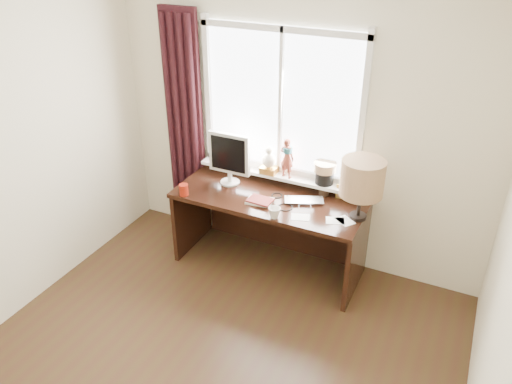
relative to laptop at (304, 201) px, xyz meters
The scene contains 16 objects.
ceiling 2.50m from the laptop, 97.15° to the right, with size 3.50×4.00×0.00m, color white.
wall_back 0.66m from the laptop, 123.23° to the left, with size 3.50×2.60×0.00m, color beige.
wall_right 2.34m from the laptop, 47.48° to the right, with size 4.00×2.60×0.00m, color beige.
laptop is the anchor object (origin of this frame).
mug 0.37m from the laptop, 110.67° to the right, with size 0.10×0.09×0.10m, color white.
red_cup 1.07m from the laptop, 161.14° to the right, with size 0.08×0.08×0.10m, color maroon.
window 0.70m from the laptop, 143.38° to the left, with size 1.52×0.21×1.40m.
curtain 1.41m from the laptop, behind, with size 0.38×0.09×2.25m.
desk 0.41m from the laptop, behind, with size 1.70×0.70×0.75m.
monitor 0.80m from the laptop, behind, with size 0.40×0.18×0.49m.
notebook_stack 0.39m from the laptop, 153.65° to the right, with size 0.24×0.19×0.03m.
brush_holder 0.23m from the laptop, 61.29° to the left, with size 0.09×0.09×0.25m.
icon_frame 0.34m from the laptop, 35.70° to the left, with size 0.10×0.02×0.13m.
table_lamp 0.60m from the laptop, ahead, with size 0.35×0.35×0.52m.
loose_papers 0.33m from the laptop, 35.77° to the right, with size 0.53×0.27×0.00m.
desk_cables 0.14m from the laptop, 154.61° to the right, with size 0.36×0.35×0.01m.
Camera 1 is at (1.44, -1.88, 2.92)m, focal length 35.00 mm.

